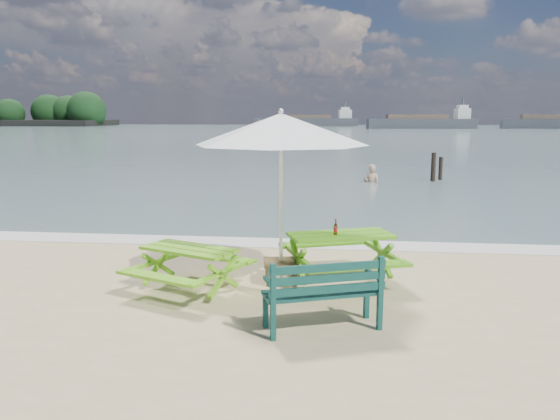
# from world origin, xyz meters

# --- Properties ---
(sea) EXTENTS (300.00, 300.00, 0.00)m
(sea) POSITION_xyz_m (0.00, 85.00, 0.00)
(sea) COLOR slate
(sea) RESTS_ON ground
(foam_strip) EXTENTS (22.00, 0.90, 0.01)m
(foam_strip) POSITION_xyz_m (0.00, 4.60, 0.01)
(foam_strip) COLOR silver
(foam_strip) RESTS_ON ground
(picnic_table_left) EXTENTS (1.98, 2.06, 0.70)m
(picnic_table_left) POSITION_xyz_m (-1.16, 1.23, 0.33)
(picnic_table_left) COLOR #66B11A
(picnic_table_left) RESTS_ON ground
(picnic_table_right) EXTENTS (2.19, 2.30, 0.79)m
(picnic_table_right) POSITION_xyz_m (1.15, 2.05, 0.38)
(picnic_table_right) COLOR #4F9A17
(picnic_table_right) RESTS_ON ground
(park_bench) EXTENTS (1.57, 0.98, 0.92)m
(park_bench) POSITION_xyz_m (0.93, -0.03, 0.28)
(park_bench) COLOR #0D3834
(park_bench) RESTS_ON ground
(side_table) EXTENTS (0.63, 0.63, 0.36)m
(side_table) POSITION_xyz_m (0.19, 1.87, 0.19)
(side_table) COLOR brown
(side_table) RESTS_ON ground
(patio_umbrella) EXTENTS (3.17, 3.17, 2.73)m
(patio_umbrella) POSITION_xyz_m (0.19, 1.87, 2.48)
(patio_umbrella) COLOR silver
(patio_umbrella) RESTS_ON ground
(beer_bottle) EXTENTS (0.07, 0.07, 0.26)m
(beer_bottle) POSITION_xyz_m (1.06, 1.98, 0.88)
(beer_bottle) COLOR #965715
(beer_bottle) RESTS_ON picnic_table_right
(swimmer) EXTENTS (0.71, 0.50, 1.84)m
(swimmer) POSITION_xyz_m (2.35, 15.96, -0.18)
(swimmer) COLOR tan
(swimmer) RESTS_ON ground
(mooring_pilings) EXTENTS (0.58, 0.78, 1.39)m
(mooring_pilings) POSITION_xyz_m (5.06, 16.68, 0.45)
(mooring_pilings) COLOR black
(mooring_pilings) RESTS_ON ground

